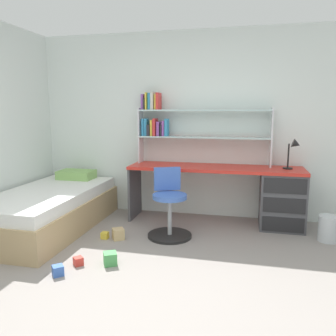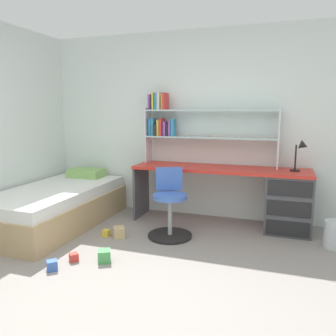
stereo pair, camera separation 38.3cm
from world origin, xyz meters
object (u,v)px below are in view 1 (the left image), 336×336
(waste_bin, at_px, (328,229))
(desk, at_px, (263,193))
(desk_lamp, at_px, (294,149))
(bed_platform, at_px, (49,209))
(toy_block_natural_2, at_px, (118,234))
(bookshelf_hutch, at_px, (182,123))
(toy_block_green_0, at_px, (110,259))
(toy_block_yellow_3, at_px, (105,235))
(toy_block_red_1, at_px, (78,261))
(toy_block_blue_4, at_px, (58,271))
(swivel_chair, at_px, (169,210))

(waste_bin, bearing_deg, desk, 152.24)
(desk, distance_m, desk_lamp, 0.68)
(bed_platform, relative_size, toy_block_natural_2, 16.15)
(bookshelf_hutch, bearing_deg, bed_platform, -150.25)
(toy_block_green_0, bearing_deg, bed_platform, 145.46)
(desk_lamp, distance_m, toy_block_yellow_3, 2.51)
(desk, bearing_deg, toy_block_green_0, -134.16)
(toy_block_green_0, bearing_deg, toy_block_red_1, -164.44)
(bookshelf_hutch, height_order, toy_block_red_1, bookshelf_hutch)
(desk_lamp, bearing_deg, waste_bin, -45.58)
(waste_bin, height_order, toy_block_yellow_3, waste_bin)
(bookshelf_hutch, bearing_deg, desk, -8.63)
(desk, relative_size, toy_block_natural_2, 17.89)
(toy_block_green_0, height_order, toy_block_yellow_3, toy_block_green_0)
(toy_block_green_0, distance_m, toy_block_red_1, 0.31)
(desk_lamp, bearing_deg, toy_block_blue_4, -140.23)
(swivel_chair, xyz_separation_m, toy_block_green_0, (-0.38, -0.88, -0.26))
(swivel_chair, bearing_deg, toy_block_natural_2, -156.41)
(desk_lamp, xyz_separation_m, toy_block_blue_4, (-2.19, -1.82, -0.96))
(toy_block_green_0, relative_size, toy_block_yellow_3, 1.56)
(desk, relative_size, swivel_chair, 2.79)
(swivel_chair, height_order, waste_bin, swivel_chair)
(desk, relative_size, toy_block_red_1, 27.73)
(desk_lamp, height_order, toy_block_red_1, desk_lamp)
(bed_platform, relative_size, toy_block_blue_4, 21.78)
(desk_lamp, height_order, bed_platform, desk_lamp)
(toy_block_yellow_3, distance_m, toy_block_blue_4, 0.93)
(desk, distance_m, toy_block_natural_2, 1.88)
(swivel_chair, height_order, toy_block_red_1, swivel_chair)
(waste_bin, distance_m, toy_block_natural_2, 2.40)
(toy_block_green_0, bearing_deg, waste_bin, 27.37)
(toy_block_red_1, relative_size, toy_block_yellow_3, 1.04)
(toy_block_red_1, bearing_deg, waste_bin, 26.07)
(bed_platform, height_order, toy_block_yellow_3, bed_platform)
(bookshelf_hutch, height_order, toy_block_natural_2, bookshelf_hutch)
(toy_block_red_1, bearing_deg, desk_lamp, 37.04)
(desk, distance_m, toy_block_red_1, 2.40)
(toy_block_red_1, distance_m, toy_block_yellow_3, 0.70)
(desk_lamp, height_order, toy_block_natural_2, desk_lamp)
(desk, xyz_separation_m, swivel_chair, (-1.08, -0.63, -0.11))
(desk, bearing_deg, toy_block_blue_4, -135.29)
(swivel_chair, height_order, toy_block_green_0, swivel_chair)
(waste_bin, relative_size, toy_block_natural_2, 2.36)
(desk, distance_m, toy_block_blue_4, 2.62)
(desk_lamp, xyz_separation_m, toy_block_yellow_3, (-2.14, -0.89, -0.97))
(waste_bin, bearing_deg, toy_block_blue_4, -150.58)
(bed_platform, bearing_deg, toy_block_natural_2, -8.96)
(bed_platform, distance_m, toy_block_green_0, 1.42)
(toy_block_natural_2, bearing_deg, toy_block_blue_4, -102.30)
(bed_platform, bearing_deg, desk, 15.22)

